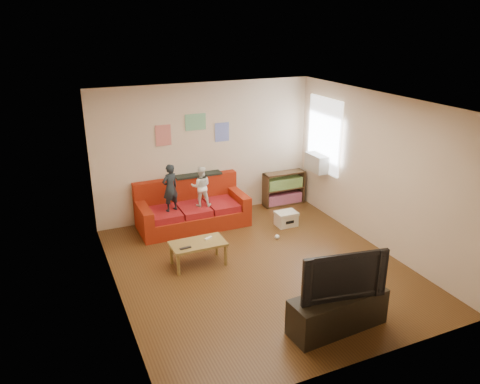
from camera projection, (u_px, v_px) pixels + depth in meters
name	position (u px, v px, depth m)	size (l,w,h in m)	color
room_shell	(261.00, 190.00, 7.20)	(4.52, 5.02, 2.72)	#573517
sofa	(192.00, 210.00, 9.16)	(2.11, 0.97, 0.93)	#98220C
child_a	(170.00, 188.00, 8.64)	(0.33, 0.22, 0.91)	black
child_b	(201.00, 186.00, 8.89)	(0.38, 0.30, 0.79)	white
coffee_table	(198.00, 246.00, 7.65)	(0.89, 0.49, 0.40)	olive
remote	(185.00, 248.00, 7.43)	(0.19, 0.05, 0.02)	black
game_controller	(208.00, 238.00, 7.75)	(0.14, 0.04, 0.03)	white
bookshelf	(284.00, 190.00, 10.17)	(0.91, 0.27, 0.73)	#4B341E
window	(324.00, 135.00, 9.35)	(0.04, 1.08, 1.48)	white
ac_unit	(318.00, 163.00, 9.50)	(0.28, 0.55, 0.35)	#B7B2A3
artwork_left	(163.00, 135.00, 8.87)	(0.30, 0.01, 0.40)	#D87266
artwork_center	(195.00, 122.00, 9.04)	(0.42, 0.01, 0.32)	#72B27F
artwork_right	(222.00, 132.00, 9.34)	(0.30, 0.01, 0.38)	#727FCC
file_box	(286.00, 219.00, 9.17)	(0.41, 0.32, 0.29)	beige
tv_stand	(338.00, 312.00, 6.10)	(1.34, 0.45, 0.50)	black
television	(341.00, 273.00, 5.89)	(1.14, 0.15, 0.65)	black
tissue	(277.00, 237.00, 8.64)	(0.09, 0.09, 0.09)	silver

